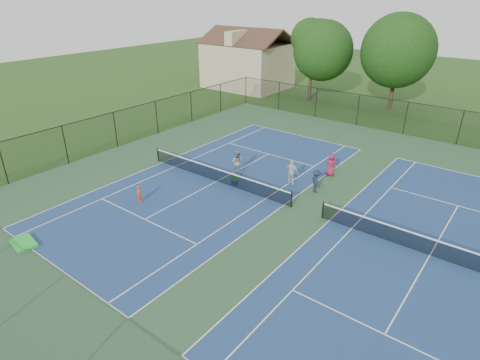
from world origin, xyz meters
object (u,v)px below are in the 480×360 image
Objects in this scene: ball_crate at (235,182)px; child_player at (139,194)px; tree_back_b at (399,47)px; clapboard_house at (247,64)px; instructor at (237,162)px; bystander_b at (316,181)px; bystander_c at (331,165)px; ball_hopper at (235,177)px; bystander_a at (292,172)px; tree_back_a at (313,47)px.

child_player is at bearing -119.23° from ball_crate.
clapboard_house is (-19.00, -1.00, -3.50)m from tree_back_b.
instructor is 5.95m from bystander_b.
bystander_c is 6.98m from ball_hopper.
bystander_a is 1.86m from bystander_b.
instructor is (-2.74, -24.04, -5.73)m from tree_back_b.
ball_hopper is at bearing -93.89° from tree_back_b.
bystander_c is at bearing -115.02° from bystander_a.
ball_crate is (1.00, -1.56, -0.72)m from instructor.
child_player is 2.59× the size of ball_hopper.
child_player is 6.42m from ball_hopper.
tree_back_a is at bearing 107.10° from ball_crate.
instructor is at bearing 44.10° from bystander_b.
tree_back_a reaches higher than instructor.
bystander_b is (8.03, 7.94, 0.22)m from child_player.
ball_hopper is at bearing 0.00° from ball_crate.
child_player is (14.12, -30.20, -2.53)m from clapboard_house.
ball_crate is 0.36m from ball_hopper.
child_player is 0.63× the size of bystander_a.
clapboard_house reaches higher than bystander_a.
child_player is (4.12, -29.20, -5.48)m from tree_back_a.
child_player is 6.43m from ball_crate.
bystander_c reaches higher than ball_crate.
instructor reaches higher than bystander_b.
instructor is at bearing 39.73° from bystander_c.
bystander_c is at bearing -163.03° from instructor.
child_player is at bearing -64.94° from clapboard_house.
bystander_c is at bearing 50.21° from ball_crate.
ball_hopper is (-1.74, -25.60, -6.08)m from tree_back_b.
instructor is (2.13, 7.16, 0.31)m from child_player.
clapboard_house is at bearing -8.50° from bystander_b.
child_player is 0.64× the size of instructor.
clapboard_house is 6.03× the size of bystander_a.
instructor is (16.26, -23.04, -2.22)m from clapboard_house.
tree_back_a is 5.75× the size of bystander_c.
child_player is (-4.88, -31.20, -6.03)m from tree_back_b.
instructor is at bearing -96.51° from tree_back_b.
bystander_b reaches higher than ball_hopper.
tree_back_b is 23.14× the size of ball_hopper.
clapboard_house is 31.50m from bystander_b.
clapboard_house is at bearing -72.62° from instructor.
tree_back_a is 5.86× the size of bystander_b.
bystander_b is at bearing -82.28° from tree_back_b.
bystander_a reaches higher than bystander_b.
bystander_c is (-0.43, 3.03, 0.01)m from bystander_b.
clapboard_house is at bearing 125.05° from ball_hopper.
tree_back_a is 23.49m from instructor.
clapboard_house is 30.18m from bystander_a.
bystander_c reaches higher than ball_hopper.
tree_back_b is at bearing 99.86° from child_player.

